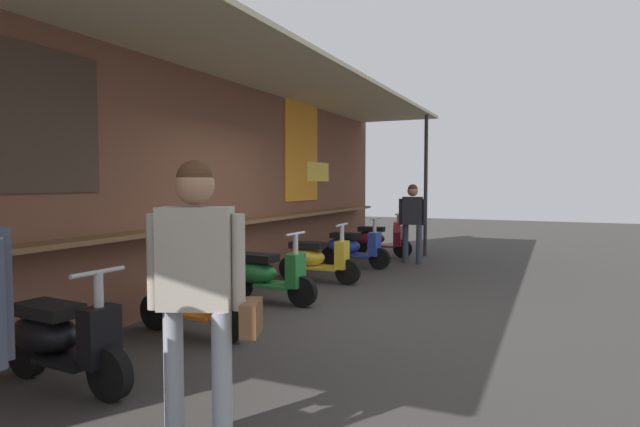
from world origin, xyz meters
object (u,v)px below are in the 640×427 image
scooter_maroon (377,239)px  shopper_with_handbag (412,216)px  scooter_black (59,338)px  scooter_blue (351,247)px  scooter_orange (185,298)px  shopper_browsing (199,273)px  scooter_green (265,274)px  scooter_yellow (314,258)px

scooter_maroon → shopper_with_handbag: (-0.62, -0.93, 0.56)m
scooter_black → scooter_maroon: size_ratio=1.00×
scooter_black → scooter_blue: (6.46, 0.00, 0.00)m
scooter_black → shopper_with_handbag: size_ratio=0.88×
shopper_with_handbag → scooter_orange: bearing=-16.0°
scooter_black → shopper_browsing: size_ratio=0.81×
scooter_green → shopper_browsing: 3.96m
scooter_green → scooter_blue: 3.26m
scooter_blue → shopper_with_handbag: size_ratio=0.88×
shopper_browsing → scooter_black: bearing=56.3°
scooter_black → scooter_green: same height
scooter_blue → scooter_black: bearing=-86.1°
scooter_green → shopper_browsing: shopper_browsing is taller
scooter_yellow → scooter_orange: bearing=-91.7°
scooter_orange → shopper_with_handbag: bearing=84.8°
scooter_blue → shopper_with_handbag: bearing=48.8°
scooter_orange → scooter_blue: (4.92, -0.00, 0.00)m
shopper_with_handbag → shopper_browsing: 7.77m
scooter_orange → scooter_green: bearing=93.8°
scooter_green → scooter_yellow: same height
scooter_orange → shopper_with_handbag: shopper_with_handbag is taller
scooter_black → scooter_maroon: bearing=94.1°
scooter_green → shopper_with_handbag: 4.33m
scooter_maroon → scooter_orange: bearing=-92.7°
scooter_orange → scooter_blue: same height
scooter_blue → scooter_maroon: size_ratio=1.00×
scooter_yellow → shopper_browsing: shopper_browsing is taller
shopper_with_handbag → shopper_browsing: bearing=-1.8°
scooter_black → scooter_orange: (1.54, 0.00, 0.00)m
scooter_green → scooter_yellow: 1.58m
scooter_blue → shopper_browsing: size_ratio=0.81×
scooter_black → scooter_blue: same height
scooter_green → scooter_blue: size_ratio=1.00×
scooter_green → shopper_browsing: bearing=-62.3°
scooter_black → scooter_maroon: same height
scooter_green → scooter_maroon: same height
shopper_browsing → scooter_green: bearing=2.8°
scooter_yellow → shopper_browsing: (-5.12, -1.63, 0.68)m
scooter_black → scooter_maroon: (8.02, 0.00, 0.00)m
scooter_black → scooter_green: size_ratio=1.00×
scooter_black → scooter_orange: same height
scooter_yellow → scooter_black: bearing=-91.7°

